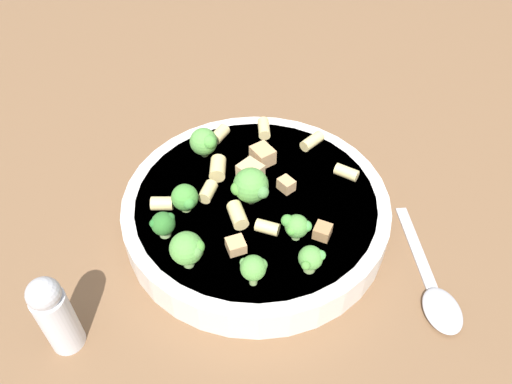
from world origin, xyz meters
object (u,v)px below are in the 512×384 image
Objects in this scene: rigatoni_7 at (312,141)px; chicken_chunk_3 at (322,231)px; broccoli_floret_1 at (188,249)px; rigatoni_6 at (264,128)px; rigatoni_8 at (162,203)px; pepper_shaker at (55,314)px; spoon at (435,292)px; pasta_bowl at (256,209)px; rigatoni_2 at (238,215)px; rigatoni_1 at (218,168)px; chicken_chunk_0 at (236,245)px; broccoli_floret_4 at (252,187)px; rigatoni_4 at (218,135)px; rigatoni_3 at (208,192)px; chicken_chunk_1 at (263,155)px; broccoli_floret_0 at (185,198)px; chicken_chunk_2 at (285,183)px; chicken_chunk_4 at (250,172)px; broccoli_floret_2 at (311,259)px; rigatoni_5 at (267,227)px; broccoli_floret_6 at (163,224)px; broccoli_floret_5 at (204,142)px; broccoli_floret_7 at (254,268)px; rigatoni_0 at (346,172)px; broccoli_floret_3 at (296,226)px.

chicken_chunk_3 is at bearing -23.81° from rigatoni_7.
rigatoni_6 is (-0.15, 0.14, -0.02)m from broccoli_floret_1.
rigatoni_8 is 0.15m from pepper_shaker.
chicken_chunk_3 is 0.10× the size of spoon.
rigatoni_6 is 0.17m from chicken_chunk_3.
rigatoni_2 reaches higher than pasta_bowl.
chicken_chunk_0 is at bearing -11.35° from rigatoni_1.
rigatoni_6 is at bearing 151.48° from pasta_bowl.
rigatoni_4 is (-0.11, 0.00, -0.01)m from broccoli_floret_4.
pasta_bowl is 0.06m from rigatoni_3.
chicken_chunk_1 is 0.27× the size of pepper_shaker.
broccoli_floret_0 is 0.78× the size of broccoli_floret_1.
pepper_shaker is (0.08, -0.14, -0.01)m from broccoli_floret_0.
chicken_chunk_0 is at bearing -54.84° from chicken_chunk_2.
pepper_shaker reaches higher than chicken_chunk_2.
rigatoni_2 is 0.19m from pepper_shaker.
rigatoni_8 is 0.94× the size of chicken_chunk_4.
rigatoni_7 is at bearing 119.05° from pasta_bowl.
chicken_chunk_1 is at bearing 172.21° from broccoli_floret_2.
rigatoni_1 is 0.06m from rigatoni_4.
chicken_chunk_4 is at bearing 169.04° from rigatoni_5.
broccoli_floret_0 is 0.08m from chicken_chunk_4.
broccoli_floret_6 is at bearing -69.51° from chicken_chunk_4.
broccoli_floret_5 is at bearing 130.94° from rigatoni_8.
broccoli_floret_5 is 0.18m from broccoli_floret_7.
chicken_chunk_4 is at bearing 158.11° from broccoli_floret_7.
chicken_chunk_1 reaches higher than rigatoni_5.
chicken_chunk_0 is at bearing 22.16° from broccoli_floret_0.
broccoli_floret_4 is at bearing 157.77° from broccoli_floret_7.
rigatoni_5 and chicken_chunk_0 have the same top height.
rigatoni_6 and chicken_chunk_3 have the same top height.
spoon is (0.16, 0.09, -0.04)m from chicken_chunk_2.
rigatoni_2 is 0.03m from rigatoni_5.
rigatoni_3 is 1.42× the size of chicken_chunk_3.
rigatoni_0 is 0.91× the size of rigatoni_2.
broccoli_floret_5 is at bearing 174.32° from broccoli_floret_7.
broccoli_floret_2 is at bearing -7.17° from broccoli_floret_3.
broccoli_floret_1 is 0.13m from rigatoni_1.
rigatoni_4 is 0.81× the size of rigatoni_6.
rigatoni_5 is 0.14m from rigatoni_7.
broccoli_floret_7 is 0.21m from rigatoni_7.
broccoli_floret_5 reaches higher than chicken_chunk_0.
rigatoni_2 is at bearing -140.38° from rigatoni_5.
rigatoni_7 is at bearing 107.43° from broccoli_floret_6.
rigatoni_1 is at bearing 127.62° from broccoli_floret_6.
rigatoni_3 is (-0.03, 0.06, -0.01)m from broccoli_floret_6.
broccoli_floret_0 is at bearing -97.55° from rigatoni_0.
broccoli_floret_2 is at bearing -12.18° from rigatoni_6.
broccoli_floret_6 is 0.21m from rigatoni_7.
broccoli_floret_1 is at bearing -24.96° from broccoli_floret_5.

